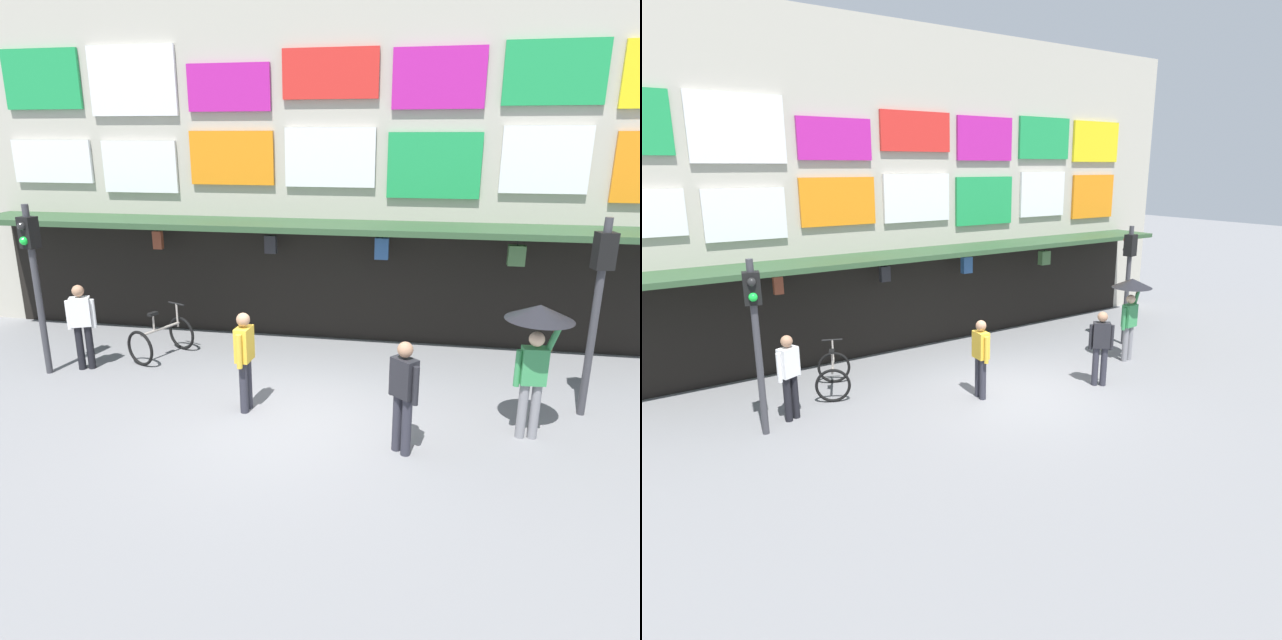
{
  "view_description": "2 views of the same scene",
  "coord_description": "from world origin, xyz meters",
  "views": [
    {
      "loc": [
        2.04,
        -8.22,
        4.33
      ],
      "look_at": [
        0.4,
        0.66,
        1.47
      ],
      "focal_mm": 32.55,
      "sensor_mm": 36.0,
      "label": 1
    },
    {
      "loc": [
        -7.25,
        -8.81,
        4.7
      ],
      "look_at": [
        -0.48,
        1.21,
        1.41
      ],
      "focal_mm": 31.84,
      "sensor_mm": 36.0,
      "label": 2
    }
  ],
  "objects": [
    {
      "name": "pedestrian_with_umbrella",
      "position": [
        3.67,
        0.01,
        1.64
      ],
      "size": [
        0.96,
        0.96,
        2.08
      ],
      "color": "gray",
      "rests_on": "ground"
    },
    {
      "name": "ground_plane",
      "position": [
        0.0,
        0.0,
        0.0
      ],
      "size": [
        80.0,
        80.0,
        0.0
      ],
      "primitive_type": "plane",
      "color": "slate"
    },
    {
      "name": "traffic_light_far",
      "position": [
        4.67,
        0.98,
        2.14
      ],
      "size": [
        0.32,
        0.35,
        3.2
      ],
      "color": "#38383D",
      "rests_on": "ground"
    },
    {
      "name": "pedestrian_in_red",
      "position": [
        -0.74,
        0.14,
        0.95
      ],
      "size": [
        0.24,
        0.53,
        1.68
      ],
      "color": "#2D2D38",
      "rests_on": "ground"
    },
    {
      "name": "pedestrian_in_yellow",
      "position": [
        -4.34,
        1.3,
        0.95
      ],
      "size": [
        0.49,
        0.35,
        1.68
      ],
      "color": "black",
      "rests_on": "ground"
    },
    {
      "name": "bicycle_parked",
      "position": [
        -3.16,
        2.15,
        0.39
      ],
      "size": [
        1.11,
        1.35,
        1.05
      ],
      "color": "black",
      "rests_on": "ground"
    },
    {
      "name": "pedestrian_in_black",
      "position": [
        1.84,
        -0.76,
        0.95
      ],
      "size": [
        0.42,
        0.4,
        1.68
      ],
      "color": "#2D2D38",
      "rests_on": "ground"
    },
    {
      "name": "shopfront",
      "position": [
        0.0,
        4.57,
        3.96
      ],
      "size": [
        18.0,
        2.6,
        8.0
      ],
      "color": "#B2AD9E",
      "rests_on": "ground"
    },
    {
      "name": "traffic_light_near",
      "position": [
        -4.94,
        0.97,
        2.14
      ],
      "size": [
        0.32,
        0.35,
        3.2
      ],
      "color": "#38383D",
      "rests_on": "ground"
    }
  ]
}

